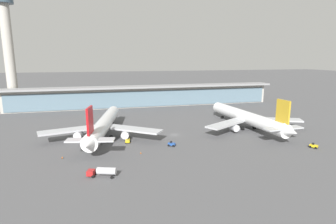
% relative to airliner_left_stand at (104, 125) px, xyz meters
% --- Properties ---
extents(ground_plane, '(1200.00, 1200.00, 0.00)m').
position_rel_airliner_left_stand_xyz_m(ground_plane, '(31.41, -3.88, -5.70)').
color(ground_plane, '#515154').
extents(airliner_left_stand, '(51.27, 67.54, 18.09)m').
position_rel_airliner_left_stand_xyz_m(airliner_left_stand, '(0.00, 0.00, 0.00)').
color(airliner_left_stand, white).
rests_on(airliner_left_stand, ground).
extents(airliner_centre_stand, '(52.15, 67.96, 18.09)m').
position_rel_airliner_left_stand_xyz_m(airliner_centre_stand, '(69.00, -2.32, 0.00)').
color(airliner_centre_stand, white).
rests_on(airliner_centre_stand, ground).
extents(service_truck_near_nose_yellow, '(2.45, 6.92, 2.70)m').
position_rel_airliner_left_stand_xyz_m(service_truck_near_nose_yellow, '(9.43, -9.24, -4.89)').
color(service_truck_near_nose_yellow, yellow).
rests_on(service_truck_near_nose_yellow, ground).
extents(service_truck_under_wing_blue, '(3.32, 3.06, 2.05)m').
position_rel_airliner_left_stand_xyz_m(service_truck_under_wing_blue, '(25.92, -19.10, -4.82)').
color(service_truck_under_wing_blue, '#234C9E').
rests_on(service_truck_under_wing_blue, ground).
extents(service_truck_mid_apron_red, '(8.86, 4.95, 2.95)m').
position_rel_airliner_left_stand_xyz_m(service_truck_mid_apron_red, '(-1.08, -41.34, -3.99)').
color(service_truck_mid_apron_red, '#B21E1E').
rests_on(service_truck_mid_apron_red, ground).
extents(service_truck_by_tail_yellow, '(2.89, 3.33, 2.05)m').
position_rel_airliner_left_stand_xyz_m(service_truck_by_tail_yellow, '(79.19, -35.00, -4.82)').
color(service_truck_by_tail_yellow, yellow).
rests_on(service_truck_by_tail_yellow, ground).
extents(terminal_building, '(190.81, 12.80, 15.20)m').
position_rel_airliner_left_stand_xyz_m(terminal_building, '(31.41, 71.72, 2.17)').
color(terminal_building, '#B2ADA3').
rests_on(terminal_building, ground).
extents(control_tower, '(12.00, 12.00, 80.93)m').
position_rel_airliner_left_stand_xyz_m(control_tower, '(-57.54, 82.33, 38.26)').
color(control_tower, '#B2ADA3').
rests_on(control_tower, ground).
extents(safety_cone_alpha, '(0.62, 0.62, 0.70)m').
position_rel_airliner_left_stand_xyz_m(safety_cone_alpha, '(-14.76, -22.46, -5.38)').
color(safety_cone_alpha, orange).
rests_on(safety_cone_alpha, ground).
extents(safety_cone_bravo, '(0.62, 0.62, 0.70)m').
position_rel_airliner_left_stand_xyz_m(safety_cone_bravo, '(12.67, -24.55, -5.38)').
color(safety_cone_bravo, orange).
rests_on(safety_cone_bravo, ground).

